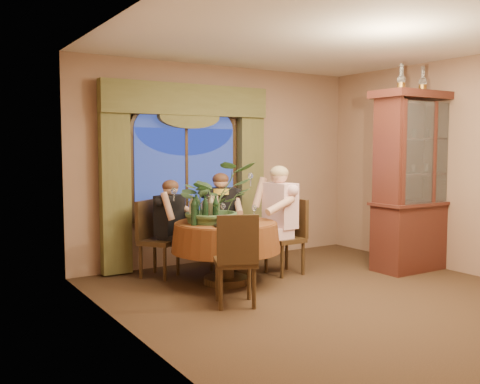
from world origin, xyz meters
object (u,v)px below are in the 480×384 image
person_pink (280,220)px  person_back (170,228)px  chair_front_left (235,259)px  olive_bowl (233,220)px  wine_bottle_0 (211,209)px  wine_bottle_2 (192,209)px  wine_bottle_1 (196,208)px  centerpiece_plant (213,171)px  wine_bottle_5 (216,210)px  stoneware_vase (213,209)px  person_scarf (221,220)px  dining_table (226,253)px  chair_back_right (224,233)px  chair_right (285,237)px  china_cabinet (420,181)px  oil_lamp_right (443,81)px  wine_bottle_3 (205,210)px  wine_bottle_4 (194,211)px  oil_lamp_center (423,79)px  oil_lamp_left (401,77)px  chair_back (159,239)px

person_pink → person_back: 1.42m
chair_front_left → olive_bowl: chair_front_left is taller
wine_bottle_0 → wine_bottle_2: 0.23m
wine_bottle_1 → centerpiece_plant: bearing=-30.6°
wine_bottle_2 → wine_bottle_5: size_ratio=1.00×
chair_front_left → wine_bottle_1: bearing=110.7°
stoneware_vase → wine_bottle_1: size_ratio=0.93×
person_scarf → dining_table: bearing=90.0°
chair_front_left → person_scarf: bearing=89.2°
chair_back_right → chair_right: bearing=153.7°
china_cabinet → person_scarf: 2.74m
oil_lamp_right → olive_bowl: bearing=168.7°
stoneware_vase → wine_bottle_1: (-0.19, 0.08, 0.01)m
person_pink → wine_bottle_3: size_ratio=4.27×
centerpiece_plant → wine_bottle_4: (-0.33, -0.13, -0.45)m
oil_lamp_center → person_scarf: bearing=146.6°
olive_bowl → wine_bottle_5: bearing=178.9°
stoneware_vase → chair_front_left: bearing=-105.3°
wine_bottle_2 → wine_bottle_3: 0.17m
oil_lamp_right → wine_bottle_1: size_ratio=1.03×
centerpiece_plant → wine_bottle_5: 0.48m
oil_lamp_right → wine_bottle_4: 3.91m
chair_right → person_back: 1.48m
wine_bottle_2 → dining_table: bearing=-14.2°
china_cabinet → oil_lamp_right: bearing=0.0°
chair_front_left → wine_bottle_5: size_ratio=2.91×
oil_lamp_left → oil_lamp_right: size_ratio=1.00×
wine_bottle_4 → oil_lamp_left: bearing=-13.2°
person_back → stoneware_vase: size_ratio=4.03×
chair_back_right → wine_bottle_2: bearing=66.9°
oil_lamp_center → wine_bottle_3: oil_lamp_center is taller
chair_back_right → person_back: size_ratio=0.78×
chair_right → dining_table: bearing=90.0°
wine_bottle_1 → wine_bottle_2: (-0.10, -0.09, 0.00)m
stoneware_vase → olive_bowl: size_ratio=2.04×
chair_back → wine_bottle_4: 0.90m
chair_front_left → chair_back: bearing=120.9°
wine_bottle_1 → person_scarf: bearing=41.7°
china_cabinet → person_pink: (-1.78, 0.75, -0.48)m
oil_lamp_left → chair_back_right: (-1.82, 1.40, -2.06)m
chair_back → chair_front_left: size_ratio=1.00×
olive_bowl → chair_right: bearing=6.6°
chair_back_right → chair_back: same height
wine_bottle_1 → dining_table: bearing=-31.7°
oil_lamp_left → wine_bottle_3: bearing=165.9°
chair_front_left → wine_bottle_3: 0.88m
dining_table → centerpiece_plant: (-0.12, 0.08, 0.99)m
chair_right → person_pink: size_ratio=0.68×
chair_right → wine_bottle_0: size_ratio=2.91×
stoneware_vase → china_cabinet: bearing=-15.9°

